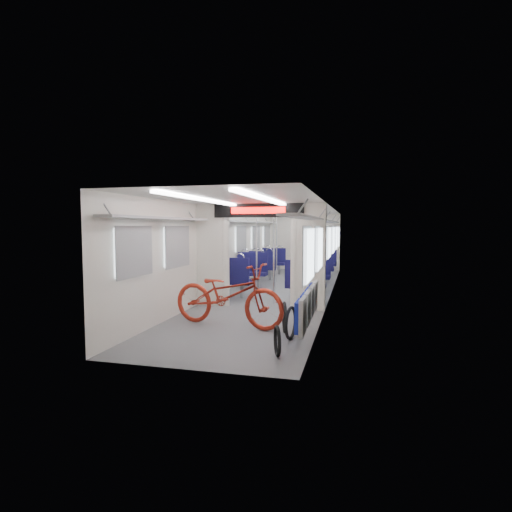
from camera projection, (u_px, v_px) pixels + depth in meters
The scene contains 14 objects.
carriage at pixel (275, 238), 10.48m from camera, with size 12.00×12.02×2.31m.
bicycle at pixel (228, 295), 7.19m from camera, with size 0.76×2.19×1.15m, color #9E2617.
flip_bench at pixel (308, 305), 6.26m from camera, with size 0.12×2.10×0.50m.
bike_hoop_a at pixel (277, 343), 5.53m from camera, with size 0.44×0.44×0.05m, color black.
bike_hoop_b at pixel (291, 324), 6.35m from camera, with size 0.54×0.54×0.05m, color black.
bike_hoop_c at pixel (284, 319), 6.76m from camera, with size 0.54×0.54×0.05m, color black.
seat_bay_near_left at pixel (243, 272), 10.96m from camera, with size 0.94×2.23×1.15m.
seat_bay_near_right at pixel (310, 275), 10.29m from camera, with size 0.94×2.19×1.14m.
seat_bay_far_left at pixel (268, 262), 14.20m from camera, with size 0.90×2.04×1.09m.
seat_bay_far_right at pixel (322, 262), 13.91m from camera, with size 0.92×2.12×1.11m.
stanchion_near_left at pixel (257, 253), 9.73m from camera, with size 0.04×0.04×2.30m, color silver.
stanchion_near_right at pixel (274, 255), 9.22m from camera, with size 0.04×0.04×2.30m, color silver.
stanchion_far_left at pixel (277, 247), 12.82m from camera, with size 0.04×0.04×2.30m, color silver.
stanchion_far_right at pixel (298, 248), 12.22m from camera, with size 0.04×0.04×2.30m, color silver.
Camera 1 is at (2.06, -10.56, 1.81)m, focal length 28.00 mm.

